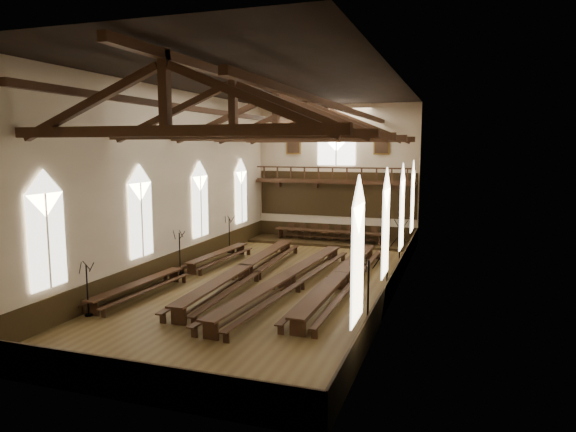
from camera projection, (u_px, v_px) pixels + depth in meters
name	position (u px, v px, depth m)	size (l,w,h in m)	color
ground	(276.00, 283.00, 26.31)	(26.00, 26.00, 0.00)	brown
room_walls	(276.00, 156.00, 25.45)	(26.00, 26.00, 26.00)	beige
wainscot_band	(276.00, 271.00, 26.23)	(12.00, 26.00, 1.20)	#2E210E
side_windows	(276.00, 210.00, 25.81)	(11.85, 19.80, 4.50)	white
end_window	(336.00, 143.00, 37.46)	(2.80, 0.12, 3.80)	white
minstrels_gallery	(335.00, 188.00, 37.67)	(11.80, 1.24, 3.70)	#381A11
portraits	(336.00, 144.00, 37.47)	(7.75, 0.09, 1.45)	brown
roof_trusses	(276.00, 120.00, 25.21)	(11.70, 25.70, 2.80)	#381A11
refectory_row_a	(183.00, 269.00, 27.17)	(1.77, 13.88, 0.69)	#381A11
refectory_row_b	(245.00, 269.00, 26.82)	(1.95, 15.13, 0.82)	#381A11
refectory_row_c	(288.00, 278.00, 24.95)	(2.18, 15.04, 0.81)	#381A11
refectory_row_d	(342.00, 276.00, 25.35)	(1.65, 14.76, 0.79)	#381A11
dais	(328.00, 242.00, 37.04)	(11.40, 2.83, 0.19)	#2E210E
high_table	(329.00, 232.00, 36.94)	(8.11, 1.25, 0.76)	#381A11
high_chairs	(331.00, 231.00, 37.70)	(6.77, 0.48, 1.06)	#381A11
candelabrum_left_near	(88.00, 300.00, 21.03)	(0.65, 0.70, 2.29)	black
candelabrum_left_mid	(180.00, 261.00, 27.89)	(0.74, 0.70, 2.45)	black
candelabrum_left_far	(229.00, 241.00, 33.79)	(0.69, 0.75, 2.45)	black
candelabrum_right_near	(368.00, 305.00, 19.85)	(0.83, 0.79, 2.76)	black
candelabrum_right_mid	(387.00, 274.00, 24.89)	(0.70, 0.81, 2.64)	black
candelabrum_right_far	(400.00, 252.00, 29.81)	(0.83, 0.79, 2.75)	black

